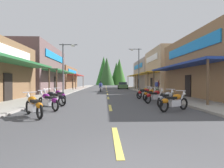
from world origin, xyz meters
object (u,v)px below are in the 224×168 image
motorcycle_parked_left_0 (34,105)px  motorcycle_parked_left_2 (53,98)px  streetlamp_left (66,61)px  motorcycle_parked_right_4 (145,93)px  streetlamp_right (137,64)px  rider_cruising_lead (101,87)px  motorcycle_parked_right_5 (144,92)px  parked_car_curbside (123,85)px  motorcycle_parked_right_2 (155,96)px  motorcycle_parked_right_3 (150,94)px  motorcycle_parked_right_1 (166,98)px  motorcycle_parked_left_3 (59,96)px  pedestrian_by_shop (157,86)px  pedestrian_browsing (159,85)px  motorcycle_parked_left_1 (48,101)px  motorcycle_parked_right_0 (174,101)px

motorcycle_parked_left_0 → motorcycle_parked_left_2: bearing=-35.2°
streetlamp_left → motorcycle_parked_right_4: size_ratio=3.15×
streetlamp_right → rider_cruising_lead: 6.83m
motorcycle_parked_right_4 → motorcycle_parked_right_5: (0.34, 1.87, 0.00)m
motorcycle_parked_left_0 → parked_car_curbside: size_ratio=0.40×
motorcycle_parked_right_2 → rider_cruising_lead: rider_cruising_lead is taller
motorcycle_parked_right_3 → motorcycle_parked_left_0: same height
motorcycle_parked_right_3 → parked_car_curbside: bearing=43.7°
motorcycle_parked_right_1 → motorcycle_parked_right_4: same height
motorcycle_parked_right_3 → motorcycle_parked_left_3: (-6.89, -1.29, 0.00)m
pedestrian_by_shop → pedestrian_browsing: (0.33, 0.29, 0.05)m
motorcycle_parked_right_1 → rider_cruising_lead: size_ratio=0.75×
pedestrian_browsing → pedestrian_by_shop: bearing=58.8°
rider_cruising_lead → streetlamp_left: bearing=147.5°
motorcycle_parked_right_4 → motorcycle_parked_left_2: same height
motorcycle_parked_left_0 → rider_cruising_lead: rider_cruising_lead is taller
motorcycle_parked_right_1 → motorcycle_parked_left_2: bearing=130.6°
streetlamp_left → parked_car_curbside: 18.99m
motorcycle_parked_right_2 → motorcycle_parked_left_2: bearing=154.0°
motorcycle_parked_right_5 → motorcycle_parked_left_0: size_ratio=0.94×
motorcycle_parked_right_3 → rider_cruising_lead: bearing=62.8°
motorcycle_parked_right_2 → motorcycle_parked_right_3: 1.80m
motorcycle_parked_right_2 → rider_cruising_lead: size_ratio=0.84×
motorcycle_parked_left_3 → pedestrian_by_shop: bearing=-87.1°
motorcycle_parked_left_1 → motorcycle_parked_left_3: 3.40m
streetlamp_left → motorcycle_parked_right_2: bearing=-44.8°
motorcycle_parked_right_2 → motorcycle_parked_right_3: bearing=50.8°
motorcycle_parked_right_4 → pedestrian_browsing: bearing=27.8°
parked_car_curbside → motorcycle_parked_right_2: bearing=-177.1°
motorcycle_parked_left_0 → motorcycle_parked_right_3: bearing=-84.0°
motorcycle_parked_right_5 → rider_cruising_lead: 10.12m
motorcycle_parked_left_3 → rider_cruising_lead: bearing=-48.5°
motorcycle_parked_right_3 → rider_cruising_lead: size_ratio=0.75×
motorcycle_parked_right_3 → motorcycle_parked_right_4: same height
motorcycle_parked_right_0 → motorcycle_parked_left_0: (-6.54, -1.22, 0.00)m
motorcycle_parked_right_4 → motorcycle_parked_right_5: 1.90m
motorcycle_parked_right_4 → motorcycle_parked_left_3: 7.40m
rider_cruising_lead → motorcycle_parked_left_1: bearing=170.0°
motorcycle_parked_right_2 → motorcycle_parked_right_5: size_ratio=1.10×
motorcycle_parked_right_1 → motorcycle_parked_left_0: same height
motorcycle_parked_right_1 → parked_car_curbside: parked_car_curbside is taller
motorcycle_parked_left_1 → motorcycle_parked_right_1: bearing=-126.0°
motorcycle_parked_right_1 → motorcycle_parked_right_5: same height
motorcycle_parked_right_0 → motorcycle_parked_right_5: 8.69m
motorcycle_parked_right_1 → parked_car_curbside: 26.54m
motorcycle_parked_right_2 → streetlamp_right: bearing=48.8°
streetlamp_left → pedestrian_by_shop: streetlamp_left is taller
pedestrian_by_shop → motorcycle_parked_left_0: bearing=-149.7°
rider_cruising_lead → pedestrian_browsing: pedestrian_browsing is taller
motorcycle_parked_left_1 → motorcycle_parked_left_2: bearing=-37.9°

